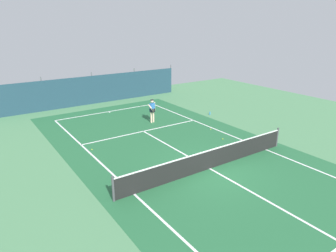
% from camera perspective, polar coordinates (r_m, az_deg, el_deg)
% --- Properties ---
extents(ground_plane, '(36.00, 36.00, 0.00)m').
position_cam_1_polar(ground_plane, '(15.03, 7.75, -7.87)').
color(ground_plane, '#4C8456').
extents(court_surface, '(11.02, 26.60, 0.01)m').
position_cam_1_polar(court_surface, '(15.03, 7.75, -7.86)').
color(court_surface, '#236038').
rests_on(court_surface, ground).
extents(tennis_net, '(10.12, 0.10, 1.10)m').
position_cam_1_polar(tennis_net, '(14.81, 7.84, -6.11)').
color(tennis_net, black).
rests_on(tennis_net, ground).
extents(back_fence, '(16.30, 0.98, 2.70)m').
position_cam_1_polar(back_fence, '(27.58, -14.06, 5.61)').
color(back_fence, '#1E3D4C').
rests_on(back_fence, ground).
extents(tennis_player, '(0.62, 0.80, 1.64)m').
position_cam_1_polar(tennis_player, '(21.27, -2.93, 3.13)').
color(tennis_player, beige).
rests_on(tennis_player, ground).
extents(tennis_ball_near_player, '(0.07, 0.07, 0.07)m').
position_cam_1_polar(tennis_ball_near_player, '(18.72, 10.14, -2.37)').
color(tennis_ball_near_player, '#CCDB33').
rests_on(tennis_ball_near_player, ground).
extents(tennis_ball_midcourt, '(0.07, 0.07, 0.07)m').
position_cam_1_polar(tennis_ball_midcourt, '(17.45, -13.96, -4.27)').
color(tennis_ball_midcourt, '#CCDB33').
rests_on(tennis_ball_midcourt, ground).
extents(tennis_ball_by_sideline, '(0.07, 0.07, 0.07)m').
position_cam_1_polar(tennis_ball_by_sideline, '(20.28, 7.94, -0.58)').
color(tennis_ball_by_sideline, '#CCDB33').
rests_on(tennis_ball_by_sideline, ground).
extents(parked_car, '(2.36, 4.37, 1.68)m').
position_cam_1_polar(parked_car, '(30.33, -10.01, 7.39)').
color(parked_car, silver).
rests_on(parked_car, ground).
extents(water_bottle, '(0.08, 0.08, 0.24)m').
position_cam_1_polar(water_bottle, '(23.47, 7.79, 2.35)').
color(water_bottle, '#338CD8').
rests_on(water_bottle, ground).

